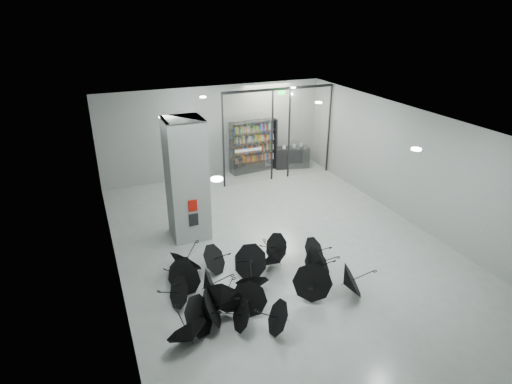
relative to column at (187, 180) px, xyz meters
name	(u,v)px	position (x,y,z in m)	size (l,w,h in m)	color
room	(285,164)	(2.50, -2.00, 0.84)	(14.00, 14.02, 4.01)	gray
column	(187,180)	(0.00, 0.00, 0.00)	(1.20, 1.20, 4.00)	slate
fire_cabinet	(193,206)	(0.00, -0.62, -0.65)	(0.28, 0.04, 0.38)	#A50A07
info_panel	(194,220)	(0.00, -0.62, -1.15)	(0.30, 0.03, 0.42)	black
exit_sign	(282,93)	(4.90, 3.30, 1.82)	(0.30, 0.06, 0.15)	#0CE533
glass_partition	(279,131)	(4.89, 3.50, 0.18)	(5.06, 0.08, 4.00)	silver
bookshelf	(254,146)	(4.25, 4.75, -0.81)	(2.16, 0.43, 2.38)	black
shop_counter	(292,157)	(6.11, 4.54, -1.52)	(1.60, 0.64, 0.96)	black
umbrella_cluster	(249,286)	(0.63, -3.83, -1.70)	(5.67, 4.42, 1.27)	black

